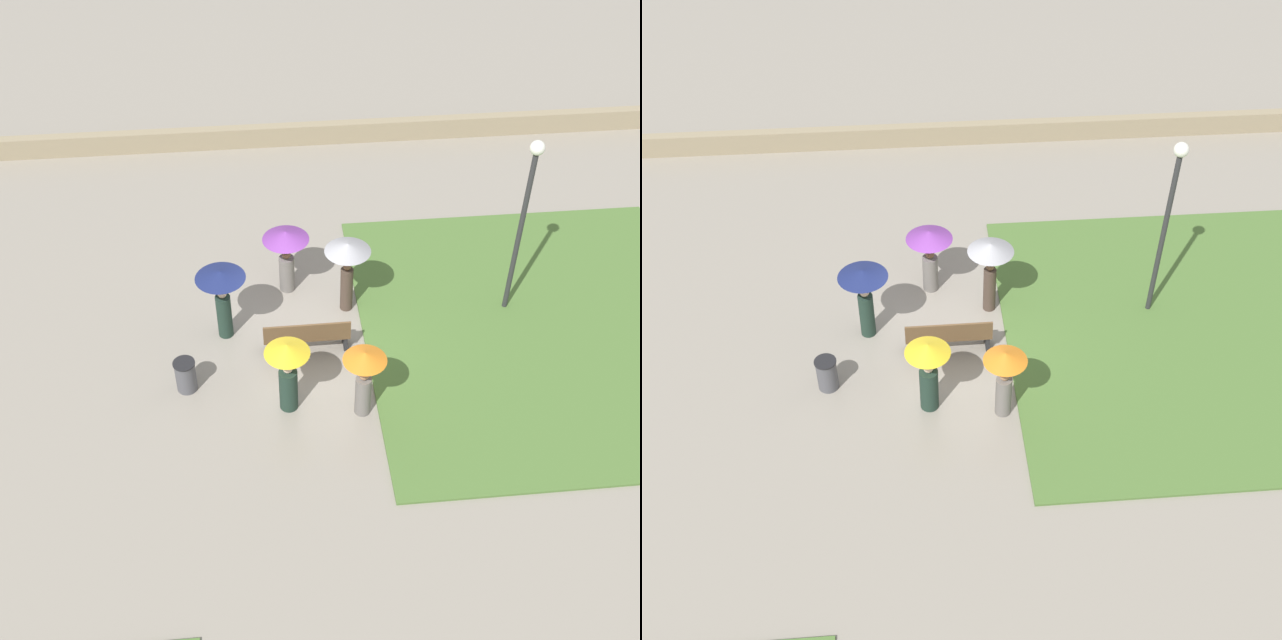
{
  "view_description": "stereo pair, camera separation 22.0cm",
  "coord_description": "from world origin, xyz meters",
  "views": [
    {
      "loc": [
        1.06,
        13.54,
        13.03
      ],
      "look_at": [
        -0.2,
        0.54,
        0.85
      ],
      "focal_mm": 45.0,
      "sensor_mm": 36.0,
      "label": 1
    },
    {
      "loc": [
        0.84,
        13.56,
        13.03
      ],
      "look_at": [
        -0.2,
        0.54,
        0.85
      ],
      "focal_mm": 45.0,
      "sensor_mm": 36.0,
      "label": 2
    }
  ],
  "objects": [
    {
      "name": "lawn_patch_near",
      "position": [
        -5.44,
        0.43,
        0.03
      ],
      "size": [
        8.39,
        9.04,
        0.06
      ],
      "color": "#4C7033",
      "rests_on": "ground_plane"
    },
    {
      "name": "crowd_person_purple",
      "position": [
        0.41,
        -1.6,
        1.26
      ],
      "size": [
        1.12,
        1.12,
        1.76
      ],
      "rotation": [
        0.0,
        0.0,
        6.24
      ],
      "color": "slate",
      "rests_on": "ground_plane"
    },
    {
      "name": "crowd_person_orange",
      "position": [
        -0.91,
        2.54,
        1.18
      ],
      "size": [
        0.9,
        0.9,
        1.76
      ],
      "rotation": [
        0.0,
        0.0,
        4.09
      ],
      "color": "slate",
      "rests_on": "ground_plane"
    },
    {
      "name": "park_bench",
      "position": [
        0.11,
        0.62,
        0.48
      ],
      "size": [
        1.96,
        0.43,
        0.9
      ],
      "rotation": [
        0.0,
        0.0,
        0.01
      ],
      "color": "brown",
      "rests_on": "ground_plane"
    },
    {
      "name": "crowd_person_navy",
      "position": [
        1.94,
        -0.11,
        1.35
      ],
      "size": [
        1.13,
        1.13,
        1.89
      ],
      "rotation": [
        0.0,
        0.0,
        0.91
      ],
      "color": "#1E3328",
      "rests_on": "ground_plane"
    },
    {
      "name": "crowd_person_grey",
      "position": [
        -0.96,
        -0.76,
        1.45
      ],
      "size": [
        1.08,
        1.08,
        1.94
      ],
      "rotation": [
        0.0,
        0.0,
        1.59
      ],
      "color": "#47382D",
      "rests_on": "ground_plane"
    },
    {
      "name": "crowd_person_yellow",
      "position": [
        0.63,
        2.25,
        1.18
      ],
      "size": [
        0.94,
        0.94,
        1.83
      ],
      "rotation": [
        0.0,
        0.0,
        2.33
      ],
      "color": "#1E3328",
      "rests_on": "ground_plane"
    },
    {
      "name": "trash_bin",
      "position": [
        2.8,
        1.52,
        0.4
      ],
      "size": [
        0.48,
        0.48,
        0.79
      ],
      "color": "#4C4C51",
      "rests_on": "ground_plane"
    },
    {
      "name": "ground_plane",
      "position": [
        0.0,
        0.0,
        0.0
      ],
      "size": [
        90.0,
        90.0,
        0.0
      ],
      "primitive_type": "plane",
      "color": "gray"
    },
    {
      "name": "lamp_post",
      "position": [
        -4.78,
        -0.38,
        2.92
      ],
      "size": [
        0.32,
        0.32,
        4.57
      ],
      "color": "#2D2D30",
      "rests_on": "ground_plane"
    },
    {
      "name": "parapet_wall",
      "position": [
        0.0,
        -8.51,
        0.32
      ],
      "size": [
        45.0,
        0.35,
        0.64
      ],
      "color": "gray",
      "rests_on": "ground_plane"
    }
  ]
}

